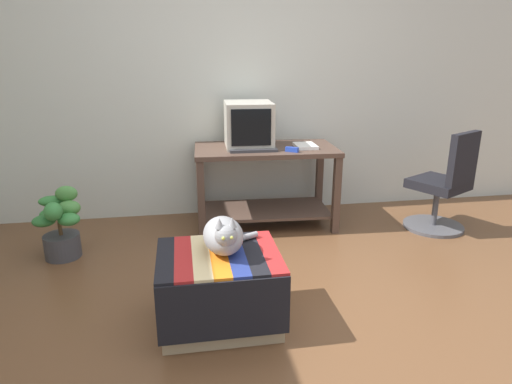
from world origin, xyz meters
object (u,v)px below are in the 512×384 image
keyboard (253,150)px  office_chair (444,188)px  desk (265,173)px  potted_plant (60,228)px  ottoman_with_blanket (220,288)px  book (305,146)px  cat (224,235)px  stapler (292,149)px  tv_monitor (249,125)px

keyboard → office_chair: size_ratio=0.45×
desk → keyboard: (-0.13, -0.14, 0.24)m
potted_plant → office_chair: 3.17m
ottoman_with_blanket → desk: bearing=69.7°
book → office_chair: bearing=-14.8°
keyboard → desk: bearing=48.0°
potted_plant → cat: bearing=-42.2°
ottoman_with_blanket → cat: 0.32m
keyboard → ottoman_with_blanket: (-0.42, -1.35, -0.51)m
book → stapler: (-0.16, -0.16, 0.01)m
keyboard → cat: size_ratio=1.07×
stapler → cat: bearing=-172.6°
keyboard → potted_plant: 1.63m
tv_monitor → stapler: (0.32, -0.28, -0.17)m
stapler → book: bearing=-8.6°
keyboard → book: 0.48m
tv_monitor → office_chair: bearing=-12.8°
ottoman_with_blanket → potted_plant: 1.54m
potted_plant → ottoman_with_blanket: bearing=-43.7°
potted_plant → book: bearing=10.4°
office_chair → book: bearing=-44.6°
book → office_chair: office_chair is taller
tv_monitor → office_chair: 1.78m
keyboard → ottoman_with_blanket: size_ratio=0.58×
tv_monitor → stapler: size_ratio=4.22×
tv_monitor → stapler: bearing=-37.8°
tv_monitor → keyboard: tv_monitor is taller
keyboard → book: book is taller
ottoman_with_blanket → potted_plant: bearing=136.3°
book → ottoman_with_blanket: (-0.89, -1.43, -0.51)m
desk → book: (0.34, -0.06, 0.24)m
keyboard → ottoman_with_blanket: keyboard is taller
desk → book: size_ratio=5.13×
tv_monitor → ottoman_with_blanket: bearing=-102.2°
book → cat: bearing=-120.1°
desk → office_chair: (1.50, -0.40, -0.10)m
office_chair → stapler: size_ratio=8.09×
ottoman_with_blanket → office_chair: size_ratio=0.77×
ottoman_with_blanket → keyboard: bearing=72.8°
ottoman_with_blanket → stapler: bearing=60.0°
book → potted_plant: bearing=-168.2°
ottoman_with_blanket → potted_plant: (-1.11, 1.06, 0.03)m
office_chair → keyboard: bearing=-37.5°
potted_plant → stapler: (1.84, 0.21, 0.49)m
desk → tv_monitor: bearing=162.0°
desk → ottoman_with_blanket: (-0.55, -1.49, -0.27)m
tv_monitor → keyboard: (0.01, -0.19, -0.18)m
book → stapler: 0.22m
keyboard → potted_plant: bearing=-167.8°
potted_plant → stapler: size_ratio=4.98×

